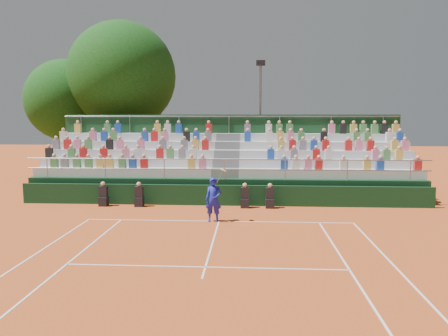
# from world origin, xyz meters

# --- Properties ---
(ground) EXTENTS (90.00, 90.00, 0.00)m
(ground) POSITION_xyz_m (0.00, 0.00, 0.00)
(ground) COLOR #C45120
(ground) RESTS_ON ground
(courtside_wall) EXTENTS (20.00, 0.15, 1.00)m
(courtside_wall) POSITION_xyz_m (0.00, 3.20, 0.50)
(courtside_wall) COLOR #0D3219
(courtside_wall) RESTS_ON ground
(line_officials) EXTENTS (8.41, 0.40, 1.19)m
(line_officials) POSITION_xyz_m (-1.65, 2.75, 0.48)
(line_officials) COLOR black
(line_officials) RESTS_ON ground
(grandstand) EXTENTS (20.00, 5.20, 4.40)m
(grandstand) POSITION_xyz_m (0.00, 6.44, 1.09)
(grandstand) COLOR #0D3219
(grandstand) RESTS_ON ground
(tennis_player) EXTENTS (0.87, 0.45, 2.22)m
(tennis_player) POSITION_xyz_m (-0.22, -0.05, 0.92)
(tennis_player) COLOR #171FAE
(tennis_player) RESTS_ON ground
(tree_west) EXTENTS (5.71, 5.71, 8.27)m
(tree_west) POSITION_xyz_m (-11.73, 12.86, 5.39)
(tree_west) COLOR #322112
(tree_west) RESTS_ON ground
(tree_east) EXTENTS (7.38, 7.38, 10.74)m
(tree_east) POSITION_xyz_m (-7.57, 12.48, 7.04)
(tree_east) COLOR #322112
(tree_east) RESTS_ON ground
(floodlight_mast) EXTENTS (0.60, 0.25, 7.99)m
(floodlight_mast) POSITION_xyz_m (1.93, 12.14, 4.67)
(floodlight_mast) COLOR gray
(floodlight_mast) RESTS_ON ground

